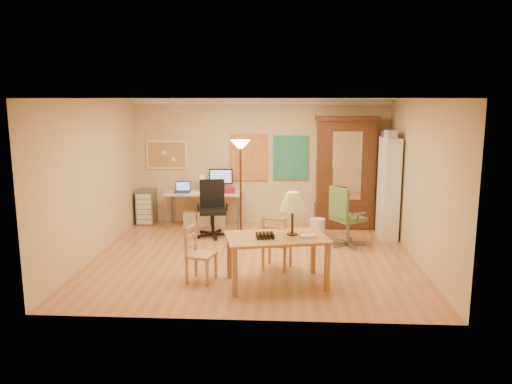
# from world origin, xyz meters

# --- Properties ---
(floor) EXTENTS (5.50, 5.50, 0.00)m
(floor) POSITION_xyz_m (0.00, 0.00, 0.00)
(floor) COLOR #A86F3B
(floor) RESTS_ON ground
(crown_molding) EXTENTS (5.50, 0.08, 0.12)m
(crown_molding) POSITION_xyz_m (0.00, 2.46, 2.64)
(crown_molding) COLOR white
(crown_molding) RESTS_ON floor
(corkboard) EXTENTS (0.90, 0.04, 0.62)m
(corkboard) POSITION_xyz_m (-2.05, 2.47, 1.50)
(corkboard) COLOR #AD8551
(corkboard) RESTS_ON floor
(art_panel_left) EXTENTS (0.80, 0.04, 1.00)m
(art_panel_left) POSITION_xyz_m (-0.25, 2.47, 1.45)
(art_panel_left) COLOR gold
(art_panel_left) RESTS_ON floor
(art_panel_right) EXTENTS (0.75, 0.04, 0.95)m
(art_panel_right) POSITION_xyz_m (0.65, 2.47, 1.45)
(art_panel_right) COLOR teal
(art_panel_right) RESTS_ON floor
(dining_table) EXTENTS (1.60, 1.16, 1.37)m
(dining_table) POSITION_xyz_m (0.49, -1.21, 0.86)
(dining_table) COLOR brown
(dining_table) RESTS_ON floor
(ladder_chair_back) EXTENTS (0.51, 0.50, 0.90)m
(ladder_chair_back) POSITION_xyz_m (0.40, -0.59, 0.42)
(ladder_chair_back) COLOR #B27551
(ladder_chair_back) RESTS_ON floor
(ladder_chair_left) EXTENTS (0.46, 0.48, 0.86)m
(ladder_chair_left) POSITION_xyz_m (-0.74, -1.17, 0.40)
(ladder_chair_left) COLOR #B27551
(ladder_chair_left) RESTS_ON floor
(torchiere_lamp) EXTENTS (0.36, 0.36, 1.97)m
(torchiere_lamp) POSITION_xyz_m (-0.28, 0.70, 1.58)
(torchiere_lamp) COLOR #42261A
(torchiere_lamp) RESTS_ON floor
(computer_desk) EXTENTS (1.62, 0.71, 1.22)m
(computer_desk) POSITION_xyz_m (-1.17, 2.16, 0.45)
(computer_desk) COLOR tan
(computer_desk) RESTS_ON floor
(office_chair_black) EXTENTS (0.69, 0.69, 1.12)m
(office_chair_black) POSITION_xyz_m (-0.90, 1.32, 0.30)
(office_chair_black) COLOR black
(office_chair_black) RESTS_ON floor
(office_chair_green) EXTENTS (0.71, 0.70, 1.12)m
(office_chair_green) POSITION_xyz_m (1.67, 0.79, 0.30)
(office_chair_green) COLOR slate
(office_chair_green) RESTS_ON floor
(drawer_cart) EXTENTS (0.37, 0.45, 0.75)m
(drawer_cart) POSITION_xyz_m (-2.49, 2.25, 0.37)
(drawer_cart) COLOR slate
(drawer_cart) RESTS_ON floor
(armoire) EXTENTS (1.27, 0.60, 2.34)m
(armoire) POSITION_xyz_m (1.80, 2.24, 1.02)
(armoire) COLOR #32190D
(armoire) RESTS_ON floor
(bookshelf) EXTENTS (0.29, 0.79, 1.97)m
(bookshelf) POSITION_xyz_m (2.55, 1.44, 0.98)
(bookshelf) COLOR white
(bookshelf) RESTS_ON floor
(wastebin) EXTENTS (0.30, 0.30, 0.38)m
(wastebin) POSITION_xyz_m (1.18, 1.35, 0.19)
(wastebin) COLOR silver
(wastebin) RESTS_ON floor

